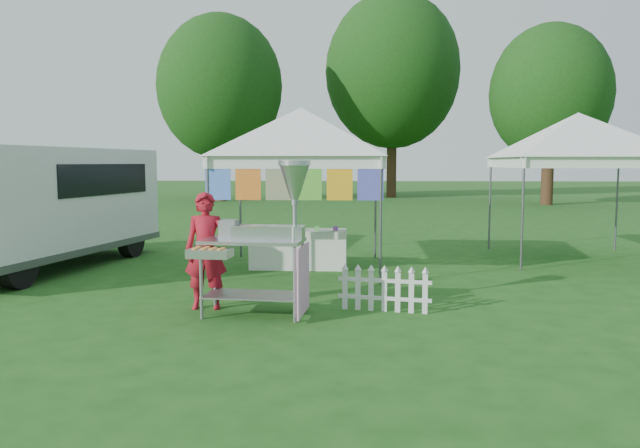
{
  "coord_description": "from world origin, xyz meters",
  "views": [
    {
      "loc": [
        1.03,
        -8.05,
        1.99
      ],
      "look_at": [
        0.5,
        0.97,
        1.1
      ],
      "focal_mm": 35.0,
      "sensor_mm": 36.0,
      "label": 1
    }
  ],
  "objects": [
    {
      "name": "donut_cart",
      "position": [
        -0.1,
        -0.15,
        1.19
      ],
      "size": [
        1.52,
        0.94,
        2.02
      ],
      "rotation": [
        0.0,
        0.0,
        -0.09
      ],
      "color": "gray",
      "rests_on": "ground"
    },
    {
      "name": "tree_right",
      "position": [
        10.0,
        22.0,
        5.18
      ],
      "size": [
        5.6,
        5.6,
        8.42
      ],
      "color": "#3D2816",
      "rests_on": "ground"
    },
    {
      "name": "display_table",
      "position": [
        -0.06,
        3.6,
        0.36
      ],
      "size": [
        1.8,
        0.7,
        0.73
      ],
      "primitive_type": "cube",
      "color": "white",
      "rests_on": "ground"
    },
    {
      "name": "tree_left",
      "position": [
        -6.0,
        24.0,
        5.83
      ],
      "size": [
        6.4,
        6.4,
        9.53
      ],
      "color": "#3D2816",
      "rests_on": "ground"
    },
    {
      "name": "vendor",
      "position": [
        -1.01,
        0.23,
        0.8
      ],
      "size": [
        0.61,
        0.42,
        1.6
      ],
      "primitive_type": "imported",
      "rotation": [
        0.0,
        0.0,
        0.07
      ],
      "color": "maroon",
      "rests_on": "ground"
    },
    {
      "name": "canopy_right",
      "position": [
        5.5,
        5.0,
        2.99
      ],
      "size": [
        4.24,
        4.24,
        3.45
      ],
      "color": "#59595E",
      "rests_on": "ground"
    },
    {
      "name": "ground",
      "position": [
        0.0,
        0.0,
        0.0
      ],
      "size": [
        120.0,
        120.0,
        0.0
      ],
      "primitive_type": "plane",
      "color": "#1C4E16",
      "rests_on": "ground"
    },
    {
      "name": "cargo_van",
      "position": [
        -4.93,
        3.36,
        1.22
      ],
      "size": [
        3.06,
        5.73,
        2.26
      ],
      "rotation": [
        0.0,
        0.0,
        -0.17
      ],
      "color": "silver",
      "rests_on": "ground"
    },
    {
      "name": "tree_mid",
      "position": [
        3.0,
        28.0,
        7.14
      ],
      "size": [
        7.6,
        7.6,
        11.52
      ],
      "color": "#3D2816",
      "rests_on": "ground"
    },
    {
      "name": "canopy_main",
      "position": [
        0.0,
        3.49,
        2.99
      ],
      "size": [
        4.24,
        4.24,
        3.45
      ],
      "color": "#59595E",
      "rests_on": "ground"
    },
    {
      "name": "picket_fence",
      "position": [
        1.41,
        0.2,
        0.29
      ],
      "size": [
        1.24,
        0.27,
        0.56
      ],
      "rotation": [
        0.0,
        0.0,
        -0.2
      ],
      "color": "silver",
      "rests_on": "ground"
    }
  ]
}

